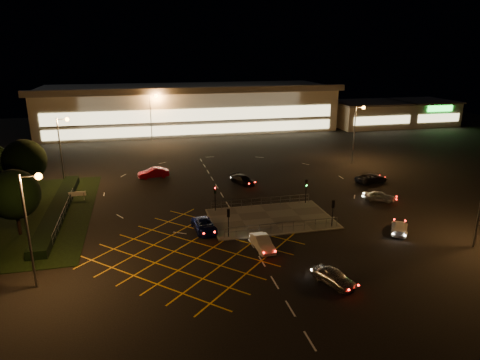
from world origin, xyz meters
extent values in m
plane|color=black|center=(0.00, 0.00, 0.00)|extent=(180.00, 180.00, 0.00)
cube|color=#4C4944|center=(2.00, -2.00, 0.06)|extent=(14.00, 9.00, 0.12)
cube|color=black|center=(-28.00, 6.00, 0.04)|extent=(18.00, 30.00, 0.08)
cube|color=black|center=(-23.00, 6.00, 0.50)|extent=(2.00, 26.00, 1.00)
cube|color=beige|center=(0.00, 62.00, 5.00)|extent=(70.00, 25.00, 10.00)
cube|color=slate|center=(0.00, 62.00, 10.20)|extent=(72.00, 26.50, 0.60)
cube|color=#FFEAA5|center=(0.00, 49.45, 5.00)|extent=(66.00, 0.20, 3.00)
cube|color=#FFEAA5|center=(0.00, 49.45, 1.80)|extent=(66.00, 0.20, 2.20)
cube|color=beige|center=(46.00, 54.00, 3.00)|extent=(18.00, 14.00, 6.00)
cube|color=slate|center=(46.00, 54.00, 6.15)|extent=(18.80, 14.80, 0.40)
cube|color=#FFEAA5|center=(46.00, 46.95, 2.60)|extent=(15.30, 0.20, 2.00)
cube|color=beige|center=(62.00, 54.00, 3.00)|extent=(14.00, 14.00, 6.00)
cube|color=slate|center=(62.00, 54.00, 6.15)|extent=(14.80, 14.80, 0.40)
cube|color=#FFEAA5|center=(62.00, 46.95, 2.60)|extent=(11.90, 0.20, 2.00)
cube|color=#19E533|center=(62.00, 46.85, 5.00)|extent=(7.00, 0.30, 1.40)
cylinder|color=slate|center=(-22.00, -12.00, 5.00)|extent=(0.20, 0.20, 10.00)
cylinder|color=slate|center=(-21.30, -12.00, 9.80)|extent=(1.40, 0.12, 0.12)
sphere|color=orange|center=(-20.60, -12.00, 9.75)|extent=(0.56, 0.56, 0.56)
cylinder|color=slate|center=(-24.00, 18.00, 5.00)|extent=(0.20, 0.20, 10.00)
cylinder|color=slate|center=(-23.30, 18.00, 9.80)|extent=(1.40, 0.12, 0.12)
sphere|color=orange|center=(-22.60, 18.00, 9.75)|extent=(0.56, 0.56, 0.56)
cylinder|color=slate|center=(24.00, 20.00, 5.00)|extent=(0.20, 0.20, 10.00)
cylinder|color=slate|center=(24.70, 20.00, 9.80)|extent=(1.40, 0.12, 0.12)
sphere|color=orange|center=(25.40, 20.00, 9.75)|extent=(0.56, 0.56, 0.56)
cylinder|color=slate|center=(-10.00, 48.00, 5.00)|extent=(0.20, 0.20, 10.00)
cylinder|color=slate|center=(-9.30, 48.00, 9.80)|extent=(1.40, 0.12, 0.12)
sphere|color=orange|center=(-8.60, 48.00, 9.75)|extent=(0.56, 0.56, 0.56)
cylinder|color=slate|center=(30.00, 50.00, 5.00)|extent=(0.20, 0.20, 10.00)
cylinder|color=slate|center=(30.70, 50.00, 9.80)|extent=(1.40, 0.12, 0.12)
sphere|color=orange|center=(31.40, 50.00, 9.75)|extent=(0.56, 0.56, 0.56)
cylinder|color=black|center=(-4.00, -6.00, 1.62)|extent=(0.10, 0.10, 3.00)
cube|color=black|center=(-4.00, -6.00, 2.82)|extent=(0.28, 0.18, 0.90)
sphere|color=#19FF33|center=(-4.00, -5.87, 2.82)|extent=(0.16, 0.16, 0.16)
cylinder|color=black|center=(8.00, -6.00, 1.62)|extent=(0.10, 0.10, 3.00)
cube|color=black|center=(8.00, -6.00, 2.82)|extent=(0.28, 0.18, 0.90)
sphere|color=#19FF33|center=(8.00, -5.87, 2.82)|extent=(0.16, 0.16, 0.16)
cylinder|color=black|center=(-4.00, 2.00, 1.62)|extent=(0.10, 0.10, 3.00)
cube|color=black|center=(-4.00, 2.00, 2.82)|extent=(0.28, 0.18, 0.90)
sphere|color=#FF0C0C|center=(-4.00, 1.87, 2.82)|extent=(0.16, 0.16, 0.16)
cylinder|color=black|center=(8.00, 2.00, 1.62)|extent=(0.10, 0.10, 3.00)
cube|color=black|center=(8.00, 2.00, 2.82)|extent=(0.28, 0.18, 0.90)
sphere|color=#19FF33|center=(8.00, 1.87, 2.82)|extent=(0.16, 0.16, 0.16)
cylinder|color=black|center=(-28.00, 14.00, 1.44)|extent=(0.36, 0.36, 2.88)
sphere|color=black|center=(-28.00, 14.00, 4.96)|extent=(5.76, 5.76, 5.76)
cylinder|color=black|center=(-26.00, 0.00, 1.35)|extent=(0.36, 0.36, 2.70)
sphere|color=black|center=(-26.00, 0.00, 4.65)|extent=(5.40, 5.40, 5.40)
imported|color=#B2B5B9|center=(2.87, -17.45, 0.71)|extent=(3.18, 4.49, 1.42)
imported|color=silver|center=(-1.24, -9.53, 0.69)|extent=(1.70, 4.27, 1.38)
imported|color=#0D1651|center=(-6.28, -3.71, 0.65)|extent=(2.64, 4.89, 1.30)
imported|color=black|center=(2.05, 12.19, 0.66)|extent=(3.63, 4.88, 1.32)
imported|color=#B1B5B9|center=(17.97, 0.66, 0.67)|extent=(4.13, 3.52, 1.34)
imported|color=maroon|center=(-10.89, 18.65, 0.78)|extent=(4.93, 2.24, 1.57)
imported|color=black|center=(21.19, 8.42, 0.70)|extent=(5.37, 3.25, 1.39)
imported|color=#BEBEBE|center=(14.57, -9.11, 0.62)|extent=(3.82, 4.49, 1.23)
camera|label=1|loc=(-12.52, -47.30, 19.41)|focal=32.00mm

